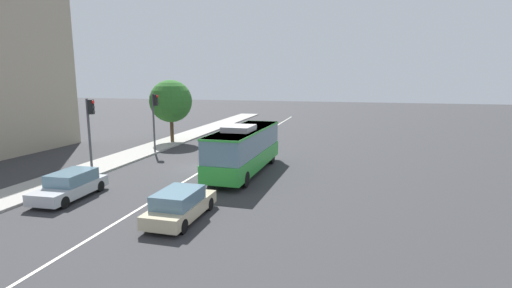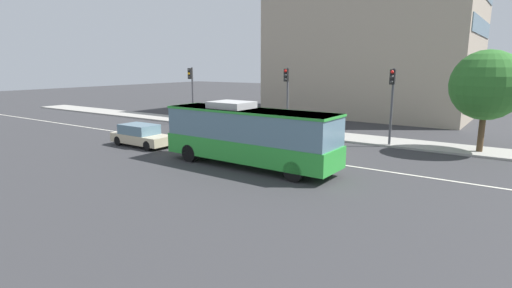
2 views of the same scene
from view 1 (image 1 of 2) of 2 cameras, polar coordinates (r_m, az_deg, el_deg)
name	(u,v)px [view 1 (image 1 of 2)]	position (r m, az deg, el deg)	size (l,w,h in m)	color
ground_plane	(207,168)	(28.23, -7.37, -3.58)	(160.00, 160.00, 0.00)	#333335
sidewalk_kerb	(114,161)	(31.92, -20.51, -2.42)	(80.00, 3.20, 0.14)	#9E9B93
lane_centre_line	(207,168)	(28.23, -7.37, -3.56)	(76.00, 0.16, 0.01)	silver
transit_bus	(245,147)	(26.19, -1.73, -0.51)	(10.06, 2.74, 3.46)	green
sedan_beige	(180,205)	(18.22, -11.31, -8.95)	(4.52, 1.85, 1.46)	#C6B793
sedan_silver	(70,185)	(23.33, -26.07, -5.59)	(4.57, 1.99, 1.46)	#B7BABF
traffic_light_near_corner	(155,113)	(34.07, -14.94, 4.57)	(0.33, 0.62, 5.20)	#47474C
traffic_light_mid_block	(90,123)	(27.54, -23.57, 2.87)	(0.34, 0.62, 5.20)	#47474C
street_tree_kerbside_left	(171,101)	(39.17, -12.65, 6.28)	(4.23, 4.23, 6.34)	#4C3823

